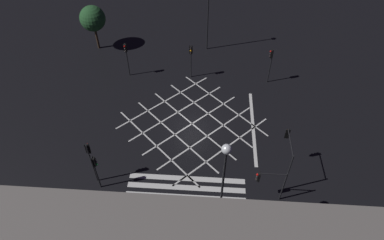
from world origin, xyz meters
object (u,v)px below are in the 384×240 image
object	(u,v)px
traffic_light_se_main	(269,180)
traffic_light_nw_cross	(126,53)
traffic_light_sw_cross	(90,155)
traffic_light_median_north	(191,55)
street_tree_near	(93,19)
traffic_light_se_cross	(288,150)
traffic_light_sw_main	(95,167)
traffic_light_ne_main	(271,59)
street_lamp_west	(224,174)

from	to	relation	value
traffic_light_se_main	traffic_light_nw_cross	bearing A→B (deg)	-47.40
traffic_light_sw_cross	traffic_light_se_main	bearing A→B (deg)	-93.72
traffic_light_median_north	street_tree_near	size ratio (longest dim) A/B	0.75
traffic_light_sw_cross	traffic_light_se_cross	world-z (taller)	traffic_light_sw_cross
traffic_light_median_north	traffic_light_se_main	distance (m)	16.57
traffic_light_se_cross	traffic_light_sw_main	world-z (taller)	traffic_light_se_cross
street_tree_near	traffic_light_median_north	bearing A→B (deg)	-23.46
traffic_light_sw_cross	traffic_light_sw_main	bearing A→B (deg)	-142.80
traffic_light_sw_cross	traffic_light_median_north	bearing A→B (deg)	-25.60
traffic_light_ne_main	street_lamp_west	distance (m)	19.08
traffic_light_sw_cross	traffic_light_sw_main	distance (m)	0.97
traffic_light_se_cross	traffic_light_nw_cross	world-z (taller)	traffic_light_se_cross
traffic_light_se_main	traffic_light_ne_main	distance (m)	14.91
traffic_light_sw_main	traffic_light_ne_main	world-z (taller)	traffic_light_ne_main
traffic_light_median_north	traffic_light_ne_main	xyz separation A→B (m)	(8.34, -0.25, 0.03)
traffic_light_sw_main	street_tree_near	bearing A→B (deg)	105.24
traffic_light_sw_cross	traffic_light_nw_cross	distance (m)	14.05
traffic_light_nw_cross	street_tree_near	bearing A→B (deg)	-137.23
traffic_light_sw_main	traffic_light_ne_main	xyz separation A→B (m)	(14.62, 14.62, 0.22)
traffic_light_sw_main	traffic_light_nw_cross	distance (m)	14.74
traffic_light_se_cross	traffic_light_sw_main	xyz separation A→B (m)	(-14.71, -2.19, -0.52)
traffic_light_median_north	traffic_light_se_cross	distance (m)	15.23
traffic_light_se_cross	traffic_light_sw_main	bearing A→B (deg)	98.47
traffic_light_median_north	traffic_light_se_main	size ratio (longest dim) A/B	1.20
traffic_light_nw_cross	street_lamp_west	world-z (taller)	street_lamp_west
traffic_light_se_cross	street_tree_near	bearing A→B (deg)	48.60
traffic_light_se_main	traffic_light_ne_main	size ratio (longest dim) A/B	0.83
traffic_light_median_north	traffic_light_se_main	xyz separation A→B (m)	(6.85, -15.08, -0.42)
traffic_light_sw_main	street_lamp_west	size ratio (longest dim) A/B	0.39
traffic_light_sw_cross	traffic_light_se_cross	distance (m)	15.30
traffic_light_se_cross	street_lamp_west	xyz separation A→B (m)	(-5.23, -5.45, 3.93)
traffic_light_nw_cross	traffic_light_ne_main	world-z (taller)	traffic_light_ne_main
street_tree_near	traffic_light_sw_cross	bearing A→B (deg)	-75.68
traffic_light_se_cross	traffic_light_ne_main	xyz separation A→B (m)	(-0.09, 12.43, -0.30)
traffic_light_sw_main	street_lamp_west	world-z (taller)	street_lamp_west
traffic_light_median_north	traffic_light_se_cross	xyz separation A→B (m)	(8.43, -12.68, 0.33)
traffic_light_sw_cross	traffic_light_se_cross	bearing A→B (deg)	-84.34
traffic_light_se_cross	traffic_light_nw_cross	distance (m)	19.79
traffic_light_median_north	traffic_light_ne_main	distance (m)	8.34
traffic_light_median_north	street_tree_near	world-z (taller)	street_tree_near
traffic_light_median_north	traffic_light_ne_main	size ratio (longest dim) A/B	0.99
traffic_light_sw_cross	street_tree_near	bearing A→B (deg)	14.32
traffic_light_sw_cross	traffic_light_se_main	world-z (taller)	traffic_light_sw_cross
traffic_light_ne_main	traffic_light_nw_cross	bearing A→B (deg)	-0.39
traffic_light_median_north	traffic_light_nw_cross	distance (m)	6.88
traffic_light_median_north	traffic_light_se_cross	size ratio (longest dim) A/B	0.93
traffic_light_sw_main	traffic_light_median_north	bearing A→B (deg)	67.10
traffic_light_ne_main	street_tree_near	bearing A→B (deg)	-14.90
traffic_light_sw_cross	traffic_light_sw_main	xyz separation A→B (m)	(0.52, -0.68, -0.45)
traffic_light_se_cross	traffic_light_nw_cross	size ratio (longest dim) A/B	1.07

